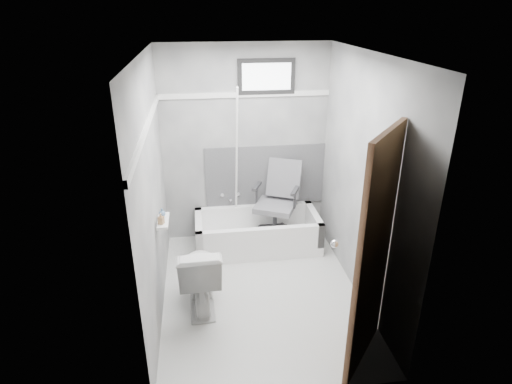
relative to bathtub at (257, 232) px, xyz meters
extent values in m
plane|color=silver|center=(-0.10, -0.93, -0.21)|extent=(2.60, 2.60, 0.00)
plane|color=silver|center=(-0.10, -0.93, 2.19)|extent=(2.60, 2.60, 0.00)
cube|color=slate|center=(-0.10, 0.37, 0.99)|extent=(2.00, 0.02, 2.40)
cube|color=slate|center=(-0.10, -2.23, 0.99)|extent=(2.00, 0.02, 2.40)
cube|color=slate|center=(-1.10, -0.93, 0.99)|extent=(0.02, 2.60, 2.40)
cube|color=slate|center=(0.90, -0.93, 0.99)|extent=(0.02, 2.60, 2.40)
imported|color=silver|center=(-0.72, -1.04, 0.15)|extent=(0.43, 0.74, 0.72)
cube|color=#4C4C4F|center=(0.15, 0.36, 0.59)|extent=(1.50, 0.02, 0.78)
cube|color=white|center=(-0.10, 0.36, 1.61)|extent=(2.00, 0.02, 0.06)
cube|color=white|center=(-1.09, -0.93, 1.61)|extent=(0.02, 2.60, 0.06)
cylinder|color=white|center=(-0.23, 0.13, 0.84)|extent=(0.02, 0.53, 1.89)
cube|color=white|center=(-1.03, -0.90, 0.69)|extent=(0.10, 0.32, 0.02)
imported|color=#A07850|center=(-1.04, -0.98, 0.76)|extent=(0.06, 0.06, 0.11)
imported|color=slate|center=(-1.04, -0.84, 0.75)|extent=(0.09, 0.09, 0.08)
camera|label=1|loc=(-0.66, -4.57, 2.56)|focal=30.00mm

